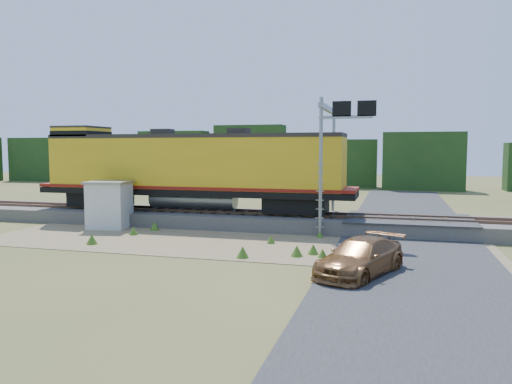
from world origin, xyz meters
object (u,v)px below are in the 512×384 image
(shed, at_px, (110,204))
(car, at_px, (360,257))
(signal_gantry, at_px, (333,134))
(locomotive, at_px, (188,168))

(shed, distance_m, car, 17.02)
(shed, relative_size, signal_gantry, 0.38)
(signal_gantry, height_order, car, signal_gantry)
(signal_gantry, distance_m, car, 11.14)
(locomotive, relative_size, car, 4.29)
(shed, bearing_deg, signal_gantry, -0.07)
(locomotive, bearing_deg, signal_gantry, -4.21)
(locomotive, distance_m, car, 15.77)
(locomotive, distance_m, signal_gantry, 9.47)
(locomotive, relative_size, shed, 7.22)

